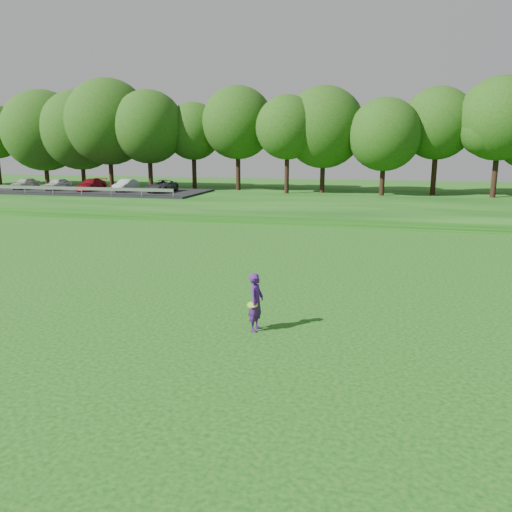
# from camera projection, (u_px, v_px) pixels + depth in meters

# --- Properties ---
(ground) EXTENTS (140.00, 140.00, 0.00)m
(ground) POSITION_uv_depth(u_px,v_px,m) (194.00, 320.00, 15.28)
(ground) COLOR #0D420C
(ground) RESTS_ON ground
(berm) EXTENTS (130.00, 30.00, 0.60)m
(berm) POSITION_uv_depth(u_px,v_px,m) (322.00, 200.00, 47.44)
(berm) COLOR #0D420C
(berm) RESTS_ON ground
(walking_path) EXTENTS (130.00, 1.60, 0.04)m
(walking_path) POSITION_uv_depth(u_px,v_px,m) (299.00, 224.00, 34.23)
(walking_path) COLOR gray
(walking_path) RESTS_ON ground
(treeline) EXTENTS (104.00, 7.00, 15.00)m
(treeline) POSITION_uv_depth(u_px,v_px,m) (329.00, 117.00, 49.57)
(treeline) COLOR #1A420F
(treeline) RESTS_ON berm
(parking_lot) EXTENTS (24.00, 9.00, 1.38)m
(parking_lot) POSITION_uv_depth(u_px,v_px,m) (94.00, 188.00, 51.74)
(parking_lot) COLOR black
(parking_lot) RESTS_ON berm
(woman) EXTENTS (0.46, 0.67, 1.70)m
(woman) POSITION_uv_depth(u_px,v_px,m) (256.00, 302.00, 14.27)
(woman) COLOR #44186C
(woman) RESTS_ON ground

